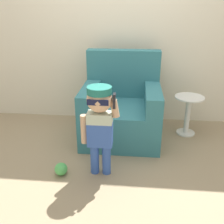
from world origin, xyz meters
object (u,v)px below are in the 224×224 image
Objects in this scene: armchair at (121,110)px; side_table at (188,112)px; person_child at (100,118)px; toy_ball at (61,169)px.

armchair is 2.05× the size of side_table.
person_child is 7.08× the size of toy_ball.
person_child is (-0.15, -0.82, 0.24)m from armchair.
side_table is at bearing 9.03° from armchair.
armchair is at bearing 59.10° from toy_ball.
side_table is (0.98, 0.95, -0.29)m from person_child.
toy_ball is at bearing -120.90° from armchair.
side_table is 3.99× the size of toy_ball.
armchair is 8.17× the size of toy_ball.
side_table is at bearing 44.09° from person_child.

